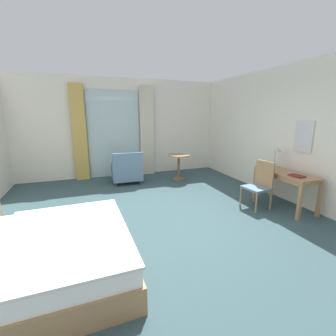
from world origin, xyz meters
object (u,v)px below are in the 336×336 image
at_px(armchair_by_window, 127,171).
at_px(round_cafe_table, 179,161).
at_px(desk_lamp, 277,151).
at_px(writing_desk, 286,177).
at_px(closed_book, 297,176).
at_px(desk_chair, 260,183).
at_px(bed, 27,260).

distance_m(armchair_by_window, round_cafe_table, 1.48).
height_order(desk_lamp, round_cafe_table, desk_lamp).
distance_m(writing_desk, closed_book, 0.34).
height_order(desk_chair, round_cafe_table, desk_chair).
distance_m(desk_chair, closed_book, 0.67).
bearing_deg(armchair_by_window, writing_desk, -45.58).
height_order(bed, desk_lamp, desk_lamp).
distance_m(bed, desk_lamp, 4.77).
bearing_deg(round_cafe_table, armchair_by_window, 173.31).
relative_size(writing_desk, armchair_by_window, 1.43).
xyz_separation_m(desk_chair, desk_lamp, (0.61, 0.26, 0.56)).
relative_size(bed, desk_chair, 2.30).
bearing_deg(writing_desk, desk_lamp, 73.66).
xyz_separation_m(writing_desk, round_cafe_table, (-1.24, 2.59, -0.09)).
bearing_deg(armchair_by_window, desk_chair, -49.67).
bearing_deg(round_cafe_table, writing_desk, -64.31).
distance_m(writing_desk, round_cafe_table, 2.87).
bearing_deg(armchair_by_window, bed, -116.42).
bearing_deg(round_cafe_table, desk_lamp, -57.86).
distance_m(desk_lamp, closed_book, 0.83).
relative_size(writing_desk, round_cafe_table, 1.71).
xyz_separation_m(desk_lamp, closed_book, (-0.20, -0.73, -0.34)).
height_order(writing_desk, desk_lamp, desk_lamp).
bearing_deg(desk_chair, closed_book, -48.34).
relative_size(writing_desk, desk_lamp, 2.59).
bearing_deg(armchair_by_window, closed_book, -49.46).
distance_m(bed, round_cafe_table, 4.62).
height_order(desk_chair, armchair_by_window, desk_chair).
distance_m(desk_chair, armchair_by_window, 3.42).
relative_size(desk_chair, closed_book, 3.74).
xyz_separation_m(closed_book, round_cafe_table, (-1.17, 2.90, -0.20)).
relative_size(bed, writing_desk, 1.73).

